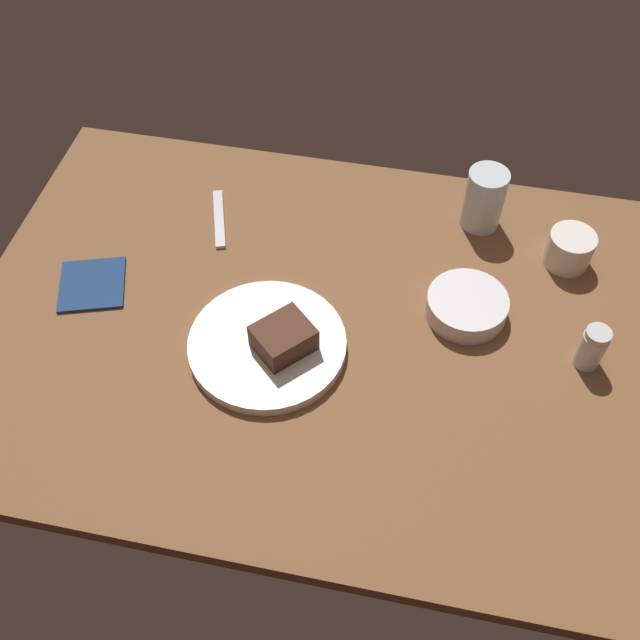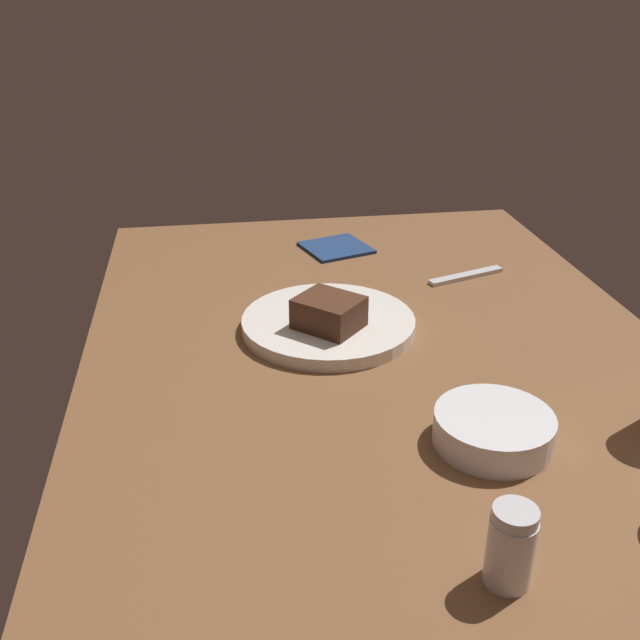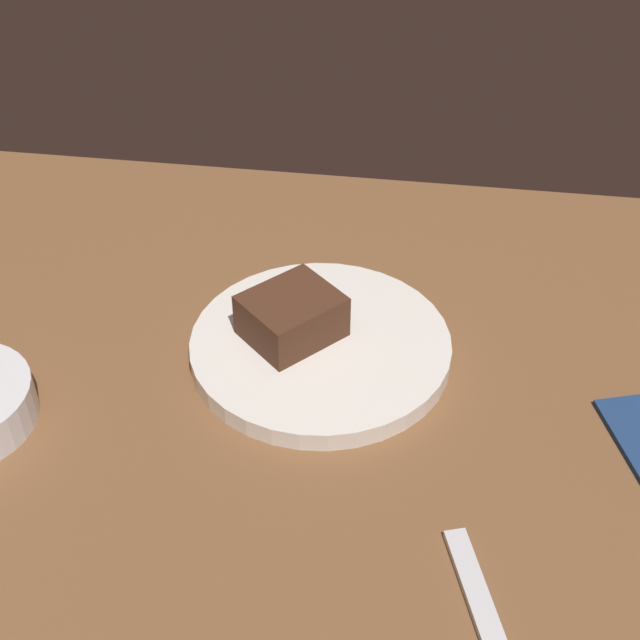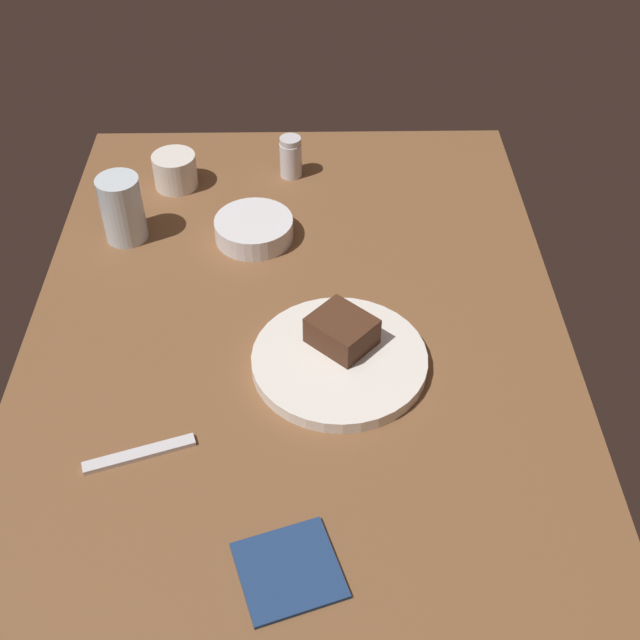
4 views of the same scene
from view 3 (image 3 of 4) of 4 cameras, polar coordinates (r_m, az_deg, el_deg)
dining_table at (r=83.08cm, az=-5.77°, el=-5.45°), size 120.00×84.00×3.00cm
dessert_plate at (r=84.74cm, az=0.04°, el=-1.81°), size 26.01×26.01×2.00cm
chocolate_cake_slice at (r=83.30cm, az=-1.92°, el=0.27°), size 11.52×11.59×4.57cm
dessert_spoon at (r=67.28cm, az=10.97°, el=-18.88°), size 6.45×14.80×0.70cm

